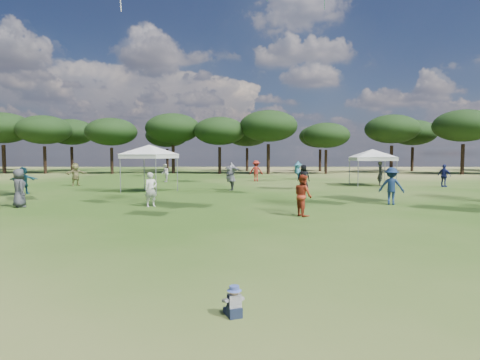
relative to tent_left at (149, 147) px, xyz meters
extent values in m
cylinder|color=black|center=(-23.37, 23.81, -1.11)|extent=(0.40, 0.40, 3.49)
ellipsoid|color=black|center=(-23.37, 23.81, 2.74)|extent=(6.79, 6.79, 3.66)
cylinder|color=black|center=(-18.22, 23.53, -1.20)|extent=(0.38, 0.38, 3.32)
ellipsoid|color=black|center=(-18.22, 23.53, 2.45)|extent=(6.44, 6.44, 3.47)
cylinder|color=black|center=(-9.81, 22.82, -1.28)|extent=(0.36, 0.36, 3.14)
ellipsoid|color=black|center=(-9.81, 22.82, 2.18)|extent=(6.11, 6.11, 3.29)
cylinder|color=black|center=(-2.70, 24.33, -1.12)|extent=(0.40, 0.40, 3.46)
ellipsoid|color=black|center=(-2.70, 24.33, 2.69)|extent=(6.73, 6.73, 3.63)
cylinder|color=black|center=(3.12, 23.15, -1.25)|extent=(0.37, 0.37, 3.21)
ellipsoid|color=black|center=(3.12, 23.15, 2.28)|extent=(6.24, 6.24, 3.36)
cylinder|color=black|center=(8.95, 22.69, -1.07)|extent=(0.41, 0.41, 3.56)
ellipsoid|color=black|center=(8.95, 22.69, 2.84)|extent=(6.91, 6.91, 3.73)
cylinder|color=black|center=(15.89, 23.03, -1.41)|extent=(0.33, 0.33, 2.88)
ellipsoid|color=black|center=(15.89, 23.03, 1.76)|extent=(5.60, 5.60, 3.02)
cylinder|color=black|center=(24.65, 25.49, -1.13)|extent=(0.39, 0.39, 3.44)
ellipsoid|color=black|center=(24.65, 25.49, 2.65)|extent=(6.69, 6.69, 3.60)
cylinder|color=black|center=(31.46, 21.57, -1.09)|extent=(0.40, 0.40, 3.53)
ellipsoid|color=black|center=(31.46, 21.57, 2.80)|extent=(6.86, 6.86, 3.70)
cylinder|color=black|center=(-28.40, 32.08, -1.04)|extent=(0.41, 0.41, 3.62)
ellipsoid|color=black|center=(-28.40, 32.08, 2.94)|extent=(7.03, 7.03, 3.79)
cylinder|color=black|center=(-17.70, 30.08, -1.17)|extent=(0.39, 0.39, 3.37)
ellipsoid|color=black|center=(-17.70, 30.08, 2.54)|extent=(6.54, 6.54, 3.53)
cylinder|color=black|center=(-4.83, 31.83, -1.30)|extent=(0.36, 0.36, 3.11)
ellipsoid|color=black|center=(-4.83, 31.83, 2.13)|extent=(6.05, 6.05, 3.26)
cylinder|color=black|center=(6.52, 31.04, -1.25)|extent=(0.37, 0.37, 3.20)
ellipsoid|color=black|center=(6.52, 31.04, 2.26)|extent=(6.21, 6.21, 3.35)
cylinder|color=black|center=(16.52, 29.86, -1.36)|extent=(0.34, 0.34, 2.99)
ellipsoid|color=black|center=(16.52, 29.86, 1.94)|extent=(5.81, 5.81, 3.13)
cylinder|color=black|center=(29.31, 30.26, -1.20)|extent=(0.38, 0.38, 3.31)
ellipsoid|color=black|center=(29.31, 30.26, 2.44)|extent=(6.43, 6.43, 3.47)
cylinder|color=gray|center=(-1.63, -0.74, -1.70)|extent=(0.06, 0.06, 2.31)
cylinder|color=gray|center=(0.74, -1.63, -1.70)|extent=(0.06, 0.06, 2.31)
cylinder|color=gray|center=(-0.74, 1.63, -1.70)|extent=(0.06, 0.06, 2.31)
cylinder|color=gray|center=(1.63, 0.74, -1.70)|extent=(0.06, 0.06, 2.31)
cube|color=silver|center=(0.00, 0.00, -0.60)|extent=(3.47, 3.47, 0.25)
pyramid|color=silver|center=(0.00, 0.00, 0.13)|extent=(5.14, 5.14, 0.60)
cylinder|color=gray|center=(14.23, 3.84, -1.81)|extent=(0.06, 0.06, 2.08)
cylinder|color=gray|center=(16.99, 3.73, -1.81)|extent=(0.06, 0.06, 2.08)
cylinder|color=gray|center=(14.35, 6.60, -1.81)|extent=(0.06, 0.06, 2.08)
cylinder|color=gray|center=(17.10, 6.48, -1.81)|extent=(0.06, 0.06, 2.08)
cube|color=silver|center=(15.67, 5.16, -0.82)|extent=(3.03, 3.03, 0.25)
pyramid|color=silver|center=(15.67, 5.16, -0.10)|extent=(5.93, 5.93, 0.60)
cube|color=#161E32|center=(5.72, -19.36, -2.78)|extent=(0.25, 0.25, 0.15)
cube|color=#161E32|center=(5.61, -19.25, -2.81)|extent=(0.13, 0.19, 0.08)
cube|color=#161E32|center=(5.74, -19.20, -2.81)|extent=(0.13, 0.19, 0.08)
cube|color=white|center=(5.72, -19.36, -2.61)|extent=(0.22, 0.19, 0.20)
cylinder|color=white|center=(5.59, -19.35, -2.61)|extent=(0.13, 0.20, 0.12)
cylinder|color=white|center=(5.82, -19.27, -2.61)|extent=(0.13, 0.20, 0.12)
sphere|color=#E0B293|center=(5.72, -19.36, -2.48)|extent=(0.14, 0.14, 0.14)
cone|color=#566BC9|center=(5.72, -19.36, -2.44)|extent=(0.23, 0.23, 0.02)
cylinder|color=#566BC9|center=(5.72, -19.36, -2.41)|extent=(0.15, 0.15, 0.06)
imported|color=#286179|center=(11.07, 12.69, -1.97)|extent=(1.44, 2.21, 1.76)
imported|color=#323438|center=(-4.22, -7.25, -1.98)|extent=(0.99, 1.01, 1.75)
imported|color=maroon|center=(7.06, 9.98, -1.94)|extent=(1.24, 0.80, 1.82)
imported|color=maroon|center=(8.20, -9.71, -2.04)|extent=(0.85, 0.95, 1.62)
imported|color=#BBBAB0|center=(1.67, -6.98, -2.07)|extent=(0.69, 0.62, 1.58)
imported|color=olive|center=(-6.77, 4.99, -1.98)|extent=(1.51, 1.50, 1.74)
imported|color=#59575D|center=(5.09, 1.19, -1.93)|extent=(1.46, 2.34, 1.86)
imported|color=navy|center=(20.55, 4.00, -2.03)|extent=(0.86, 1.04, 1.66)
imported|color=navy|center=(12.93, -6.18, -1.97)|extent=(1.31, 1.04, 1.78)
imported|color=black|center=(10.02, 2.03, -2.01)|extent=(0.86, 0.60, 1.68)
imported|color=#245A6C|center=(-7.33, -1.22, -2.03)|extent=(1.60, 0.92, 1.64)
imported|color=beige|center=(-0.76, 8.92, -2.07)|extent=(0.74, 0.87, 1.57)
imported|color=#343339|center=(16.33, 5.22, -1.94)|extent=(0.52, 0.72, 1.83)
camera|label=1|loc=(5.84, -25.17, -0.43)|focal=30.00mm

